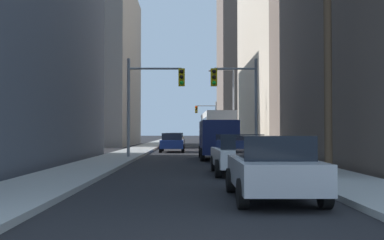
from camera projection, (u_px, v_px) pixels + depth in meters
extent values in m
cube|color=#9E9E99|center=(152.00, 145.00, 54.45)|extent=(2.59, 160.00, 0.15)
cube|color=#9E9E99|center=(228.00, 145.00, 54.53)|extent=(2.59, 160.00, 0.15)
cube|color=silver|center=(217.00, 128.00, 43.49)|extent=(2.65, 11.53, 2.90)
cube|color=black|center=(203.00, 123.00, 43.50)|extent=(0.16, 10.58, 0.80)
cube|color=red|center=(203.00, 135.00, 43.47)|extent=(0.16, 10.58, 0.28)
cylinder|color=black|center=(203.00, 143.00, 47.47)|extent=(0.32, 1.00, 1.00)
cylinder|color=black|center=(226.00, 143.00, 47.49)|extent=(0.32, 1.00, 1.00)
cylinder|color=black|center=(206.00, 145.00, 40.23)|extent=(0.32, 1.00, 1.00)
cylinder|color=black|center=(233.00, 145.00, 40.25)|extent=(0.32, 1.00, 1.00)
cube|color=#141E4C|center=(218.00, 137.00, 27.17)|extent=(2.04, 5.22, 1.90)
cube|color=black|center=(215.00, 130.00, 29.78)|extent=(1.76, 0.03, 0.60)
cylinder|color=black|center=(201.00, 152.00, 28.80)|extent=(0.24, 0.72, 0.72)
cylinder|color=black|center=(231.00, 152.00, 28.82)|extent=(0.24, 0.72, 0.72)
cylinder|color=black|center=(202.00, 155.00, 25.47)|extent=(0.24, 0.72, 0.72)
cylinder|color=black|center=(237.00, 155.00, 25.49)|extent=(0.24, 0.72, 0.72)
cube|color=#B7BABF|center=(272.00, 172.00, 10.99)|extent=(1.85, 4.22, 0.65)
cube|color=black|center=(273.00, 147.00, 10.86)|extent=(1.60, 1.92, 0.55)
cylinder|color=black|center=(231.00, 180.00, 12.32)|extent=(0.22, 0.64, 0.64)
cylinder|color=black|center=(295.00, 180.00, 12.33)|extent=(0.22, 0.64, 0.64)
cylinder|color=black|center=(243.00, 194.00, 9.63)|extent=(0.22, 0.64, 0.64)
cylinder|color=black|center=(325.00, 194.00, 9.65)|extent=(0.22, 0.64, 0.64)
cube|color=white|center=(238.00, 157.00, 17.64)|extent=(1.92, 4.25, 0.65)
cube|color=black|center=(239.00, 142.00, 17.50)|extent=(1.64, 1.94, 0.55)
cylinder|color=black|center=(214.00, 163.00, 18.96)|extent=(0.22, 0.64, 0.64)
cylinder|color=black|center=(256.00, 163.00, 18.98)|extent=(0.22, 0.64, 0.64)
cylinder|color=black|center=(218.00, 169.00, 16.28)|extent=(0.22, 0.64, 0.64)
cylinder|color=black|center=(267.00, 168.00, 16.29)|extent=(0.22, 0.64, 0.64)
cube|color=navy|center=(172.00, 144.00, 37.13)|extent=(1.80, 4.20, 0.65)
cube|color=black|center=(172.00, 137.00, 36.99)|extent=(1.58, 1.90, 0.55)
cylinder|color=black|center=(162.00, 147.00, 38.45)|extent=(0.22, 0.64, 0.64)
cylinder|color=black|center=(183.00, 147.00, 38.47)|extent=(0.22, 0.64, 0.64)
cylinder|color=black|center=(161.00, 149.00, 35.77)|extent=(0.22, 0.64, 0.64)
cylinder|color=black|center=(183.00, 149.00, 35.78)|extent=(0.22, 0.64, 0.64)
cube|color=maroon|center=(174.00, 142.00, 46.26)|extent=(1.87, 4.23, 0.65)
cube|color=black|center=(174.00, 136.00, 46.12)|extent=(1.62, 1.93, 0.55)
cylinder|color=black|center=(166.00, 145.00, 47.58)|extent=(0.22, 0.64, 0.64)
cylinder|color=black|center=(182.00, 145.00, 47.60)|extent=(0.22, 0.64, 0.64)
cylinder|color=black|center=(164.00, 145.00, 44.90)|extent=(0.22, 0.64, 0.64)
cylinder|color=black|center=(182.00, 145.00, 44.91)|extent=(0.22, 0.64, 0.64)
cube|color=#C6B793|center=(177.00, 139.00, 59.84)|extent=(1.84, 4.22, 0.65)
cube|color=black|center=(177.00, 135.00, 59.70)|extent=(1.60, 1.92, 0.55)
cylinder|color=black|center=(171.00, 142.00, 61.17)|extent=(0.22, 0.64, 0.64)
cylinder|color=black|center=(184.00, 142.00, 61.18)|extent=(0.22, 0.64, 0.64)
cylinder|color=black|center=(170.00, 142.00, 58.48)|extent=(0.22, 0.64, 0.64)
cylinder|color=black|center=(183.00, 142.00, 58.49)|extent=(0.22, 0.64, 0.64)
cylinder|color=gray|center=(128.00, 109.00, 27.55)|extent=(0.18, 0.18, 6.00)
cylinder|color=gray|center=(155.00, 69.00, 27.63)|extent=(3.17, 0.12, 0.12)
cube|color=gold|center=(182.00, 77.00, 27.63)|extent=(0.38, 0.30, 1.05)
sphere|color=black|center=(182.00, 71.00, 27.47)|extent=(0.24, 0.24, 0.24)
sphere|color=black|center=(182.00, 77.00, 27.46)|extent=(0.24, 0.24, 0.24)
sphere|color=#19D833|center=(182.00, 83.00, 27.45)|extent=(0.24, 0.24, 0.24)
cylinder|color=gray|center=(256.00, 109.00, 27.62)|extent=(0.18, 0.18, 6.00)
cylinder|color=gray|center=(235.00, 69.00, 27.67)|extent=(2.52, 0.12, 0.12)
cube|color=gold|center=(214.00, 77.00, 27.65)|extent=(0.38, 0.30, 1.05)
sphere|color=black|center=(214.00, 71.00, 27.49)|extent=(0.24, 0.24, 0.24)
sphere|color=black|center=(214.00, 77.00, 27.48)|extent=(0.24, 0.24, 0.24)
sphere|color=#19D833|center=(214.00, 83.00, 27.47)|extent=(0.24, 0.24, 0.24)
cylinder|color=gray|center=(216.00, 122.00, 66.74)|extent=(0.18, 0.18, 6.00)
cylinder|color=gray|center=(206.00, 106.00, 66.79)|extent=(2.85, 0.12, 0.12)
cube|color=gold|center=(196.00, 109.00, 66.76)|extent=(0.38, 0.30, 1.05)
sphere|color=red|center=(196.00, 107.00, 66.60)|extent=(0.24, 0.24, 0.24)
sphere|color=black|center=(196.00, 109.00, 66.59)|extent=(0.24, 0.24, 0.24)
sphere|color=black|center=(196.00, 112.00, 66.58)|extent=(0.24, 0.24, 0.24)
cylinder|color=brown|center=(328.00, 42.00, 16.65)|extent=(0.28, 0.28, 9.70)
cylinder|color=gray|center=(234.00, 109.00, 42.12)|extent=(0.16, 0.16, 7.50)
cylinder|color=gray|center=(222.00, 70.00, 42.20)|extent=(2.03, 0.10, 0.10)
ellipsoid|color=#4C4C51|center=(211.00, 71.00, 42.19)|extent=(0.56, 0.32, 0.20)
cube|color=gray|center=(50.00, 67.00, 56.25)|extent=(20.25, 18.49, 19.12)
cube|color=#66564C|center=(258.00, 25.00, 98.43)|extent=(16.62, 20.27, 48.92)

